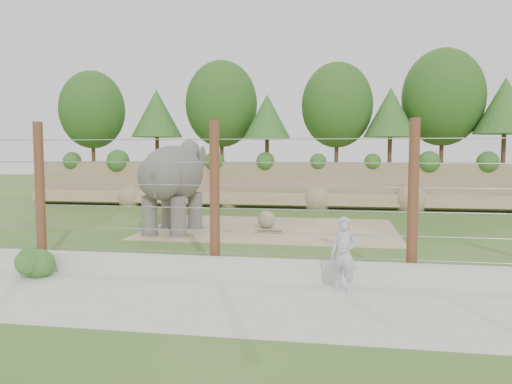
% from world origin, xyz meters
% --- Properties ---
extents(ground, '(90.00, 90.00, 0.00)m').
position_xyz_m(ground, '(0.00, 0.00, 0.00)').
color(ground, '#3C6625').
rests_on(ground, ground).
extents(back_embankment, '(30.00, 5.52, 8.77)m').
position_xyz_m(back_embankment, '(0.59, 12.68, 3.97)').
color(back_embankment, '#8A7150').
rests_on(back_embankment, ground).
extents(dirt_patch, '(10.00, 7.00, 0.02)m').
position_xyz_m(dirt_patch, '(0.50, 3.00, 0.01)').
color(dirt_patch, tan).
rests_on(dirt_patch, ground).
extents(drain_grate, '(1.00, 0.60, 0.03)m').
position_xyz_m(drain_grate, '(0.49, 2.07, 0.04)').
color(drain_grate, '#262628').
rests_on(drain_grate, dirt_patch).
extents(elephant, '(2.07, 4.48, 3.57)m').
position_xyz_m(elephant, '(-3.21, 1.48, 1.78)').
color(elephant, '#5E5A53').
rests_on(elephant, ground).
extents(stone_ball, '(0.73, 0.73, 0.73)m').
position_xyz_m(stone_ball, '(0.26, 3.07, 0.38)').
color(stone_ball, '#7E705E').
rests_on(stone_ball, dirt_patch).
extents(retaining_wall, '(26.00, 0.35, 0.50)m').
position_xyz_m(retaining_wall, '(0.00, -5.00, 0.25)').
color(retaining_wall, beige).
rests_on(retaining_wall, ground).
extents(walkway, '(26.00, 4.00, 0.01)m').
position_xyz_m(walkway, '(0.00, -7.00, 0.01)').
color(walkway, beige).
rests_on(walkway, ground).
extents(barrier_fence, '(20.26, 0.26, 4.00)m').
position_xyz_m(barrier_fence, '(0.00, -4.50, 2.00)').
color(barrier_fence, brown).
rests_on(barrier_fence, ground).
extents(walkway_shrub, '(0.77, 0.77, 0.77)m').
position_xyz_m(walkway_shrub, '(-4.43, -5.80, 0.39)').
color(walkway_shrub, '#22581B').
rests_on(walkway_shrub, walkway).
extents(zookeeper, '(0.72, 0.59, 1.71)m').
position_xyz_m(zookeeper, '(3.34, -5.82, 0.86)').
color(zookeeper, silver).
rests_on(zookeeper, walkway).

